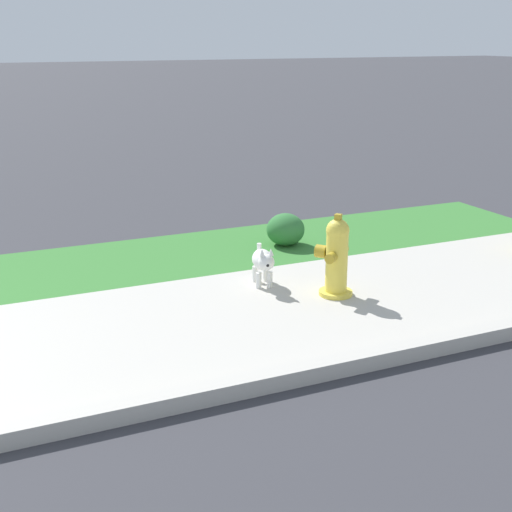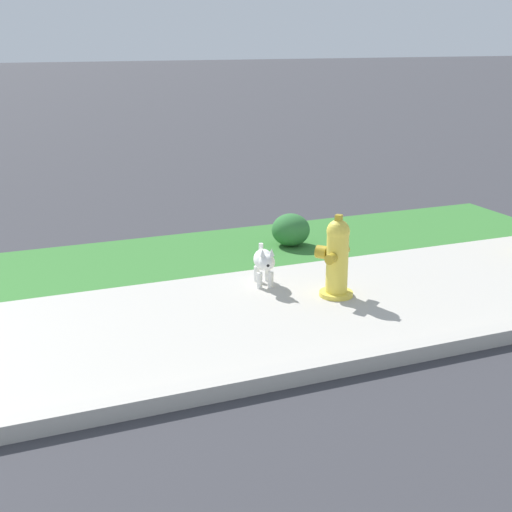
% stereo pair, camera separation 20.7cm
% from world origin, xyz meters
% --- Properties ---
extents(fire_hydrant_near_corner, '(0.35, 0.35, 0.77)m').
position_xyz_m(fire_hydrant_near_corner, '(5.45, 0.16, 0.37)').
color(fire_hydrant_near_corner, yellow).
rests_on(fire_hydrant_near_corner, ground).
extents(small_white_dog, '(0.26, 0.46, 0.42)m').
position_xyz_m(small_white_dog, '(4.95, 0.65, 0.25)').
color(small_white_dog, white).
rests_on(small_white_dog, ground).
extents(shrub_bush_near_lamp, '(0.43, 0.43, 0.37)m').
position_xyz_m(shrub_bush_near_lamp, '(5.77, 1.81, 0.18)').
color(shrub_bush_near_lamp, '#337538').
rests_on(shrub_bush_near_lamp, ground).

